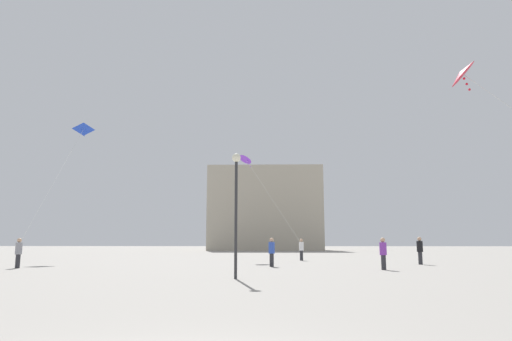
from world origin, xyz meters
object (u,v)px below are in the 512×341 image
(person_in_white, at_px, (301,248))
(lamppost_east, at_px, (236,194))
(person_in_black, at_px, (420,249))
(building_left_hall, at_px, (265,209))
(person_in_blue, at_px, (272,251))
(person_in_purple, at_px, (383,252))
(person_in_grey, at_px, (19,252))
(kite_cobalt_delta, at_px, (83,131))
(kite_violet_diamond, at_px, (246,159))
(kite_crimson_diamond, at_px, (462,74))

(person_in_white, distance_m, lamppost_east, 18.40)
(person_in_black, bearing_deg, building_left_hall, -131.24)
(person_in_black, height_order, person_in_blue, person_in_black)
(person_in_purple, relative_size, building_left_hall, 0.09)
(person_in_black, height_order, person_in_grey, person_in_black)
(person_in_white, relative_size, kite_cobalt_delta, 0.14)
(person_in_purple, xyz_separation_m, kite_cobalt_delta, (-21.62, 11.73, 9.60))
(person_in_white, bearing_deg, kite_cobalt_delta, -147.62)
(kite_cobalt_delta, height_order, lamppost_east, kite_cobalt_delta)
(person_in_black, bearing_deg, kite_violet_diamond, -83.09)
(kite_cobalt_delta, bearing_deg, kite_violet_diamond, 2.96)
(person_in_grey, distance_m, kite_violet_diamond, 18.21)
(kite_crimson_diamond, bearing_deg, person_in_purple, 107.56)
(kite_crimson_diamond, xyz_separation_m, building_left_hall, (-9.54, 62.25, -1.10))
(person_in_purple, distance_m, person_in_blue, 6.51)
(person_in_blue, height_order, kite_crimson_diamond, kite_crimson_diamond)
(kite_violet_diamond, bearing_deg, person_in_grey, -135.30)
(kite_crimson_diamond, bearing_deg, building_left_hall, 98.71)
(person_in_black, distance_m, kite_cobalt_delta, 27.69)
(person_in_blue, distance_m, kite_cobalt_delta, 20.48)
(kite_cobalt_delta, relative_size, kite_crimson_diamond, 1.59)
(lamppost_east, bearing_deg, person_in_purple, 40.26)
(person_in_grey, bearing_deg, person_in_purple, -150.51)
(person_in_black, xyz_separation_m, lamppost_east, (-10.88, -11.95, 2.41))
(lamppost_east, bearing_deg, kite_cobalt_delta, 129.02)
(person_in_blue, bearing_deg, person_in_white, 47.89)
(kite_violet_diamond, bearing_deg, person_in_purple, -57.07)
(person_in_purple, xyz_separation_m, person_in_grey, (-19.92, 0.69, -0.01))
(person_in_black, bearing_deg, kite_crimson_diamond, 28.36)
(building_left_hall, bearing_deg, kite_violet_diamond, -90.71)
(person_in_purple, distance_m, kite_crimson_diamond, 9.89)
(kite_violet_diamond, bearing_deg, building_left_hall, 89.29)
(kite_crimson_diamond, bearing_deg, person_in_black, 82.23)
(person_in_grey, distance_m, building_left_hall, 56.88)
(lamppost_east, bearing_deg, kite_violet_diamond, 92.69)
(person_in_black, height_order, lamppost_east, lamppost_east)
(kite_crimson_diamond, height_order, kite_violet_diamond, kite_crimson_diamond)
(person_in_black, height_order, kite_crimson_diamond, kite_crimson_diamond)
(person_in_white, height_order, kite_violet_diamond, kite_violet_diamond)
(person_in_white, xyz_separation_m, building_left_hall, (-3.89, 44.06, 6.17))
(person_in_grey, height_order, lamppost_east, lamppost_east)
(person_in_white, height_order, person_in_blue, person_in_white)
(kite_cobalt_delta, xyz_separation_m, lamppost_east, (14.44, -17.82, -7.14))
(person_in_grey, relative_size, kite_crimson_diamond, 0.22)
(building_left_hall, relative_size, lamppost_east, 3.88)
(person_in_white, bearing_deg, person_in_black, -6.90)
(person_in_grey, distance_m, kite_crimson_diamond, 24.18)
(person_in_purple, height_order, kite_violet_diamond, kite_violet_diamond)
(person_in_blue, height_order, kite_cobalt_delta, kite_cobalt_delta)
(person_in_grey, relative_size, kite_cobalt_delta, 0.14)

